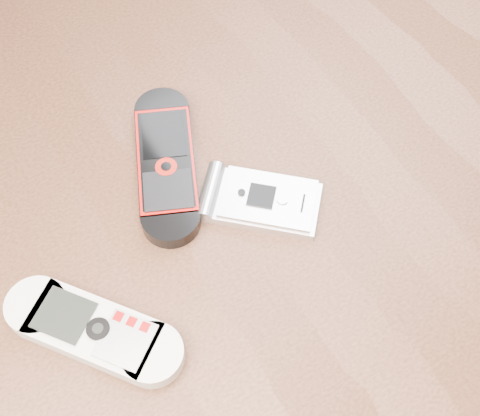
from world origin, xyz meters
The scene contains 4 objects.
table centered at (0.00, 0.00, 0.64)m, with size 1.20×0.80×0.75m.
nokia_white centered at (-0.15, -0.04, 0.76)m, with size 0.05×0.15×0.02m, color silver.
nokia_black_red centered at (-0.03, 0.08, 0.76)m, with size 0.05×0.17×0.02m, color black.
motorola_razr centered at (0.03, 0.00, 0.76)m, with size 0.06×0.11×0.02m, color silver.
Camera 1 is at (-0.15, -0.26, 1.26)m, focal length 50.00 mm.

